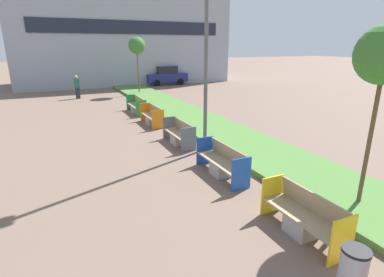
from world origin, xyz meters
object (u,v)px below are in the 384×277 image
Objects in this scene: bench_green_frame at (137,107)px; street_lamp_post at (206,33)px; bench_grey_frame at (179,135)px; pedestrian_walking at (77,87)px; bench_orange_frame at (152,117)px; litter_bin at (352,275)px; parked_car_distant at (166,75)px; bench_blue_frame at (222,164)px; bench_yellow_frame at (303,219)px; sapling_tree_far at (137,46)px.

street_lamp_post is (0.61, -7.61, 3.89)m from bench_green_frame.
pedestrian_walking is (-2.71, 13.40, 0.52)m from bench_grey_frame.
pedestrian_walking is (-2.71, 9.87, 0.52)m from bench_orange_frame.
bench_grey_frame is 8.40m from litter_bin.
street_lamp_post reaches higher than parked_car_distant.
bench_green_frame is (0.00, 9.94, 0.00)m from bench_blue_frame.
bench_green_frame is 0.53× the size of parked_car_distant.
pedestrian_walking is 0.41× the size of parked_car_distant.
bench_blue_frame reaches higher than litter_bin.
bench_yellow_frame is 3.36m from bench_blue_frame.
bench_grey_frame is at bearing -90.03° from bench_green_frame.
bench_green_frame is 2.41× the size of litter_bin.
street_lamp_post reaches higher than litter_bin.
street_lamp_post reaches higher than bench_yellow_frame.
pedestrian_walking is at bearing 97.66° from bench_yellow_frame.
bench_orange_frame is 11.93m from litter_bin.
parked_car_distant is at bearing 71.22° from bench_grey_frame.
bench_orange_frame is at bearing 90.00° from bench_grey_frame.
bench_blue_frame is 1.10× the size of bench_orange_frame.
bench_blue_frame is 2.35× the size of litter_bin.
sapling_tree_far is (2.07, 20.23, 3.46)m from bench_yellow_frame.
bench_yellow_frame is 0.44× the size of sapling_tree_far.
street_lamp_post reaches higher than sapling_tree_far.
parked_car_distant is at bearing 75.55° from litter_bin.
sapling_tree_far is (2.07, 6.94, 3.45)m from bench_green_frame.
bench_green_frame is at bearing 87.57° from litter_bin.
parked_car_distant is (6.32, 25.35, 0.55)m from bench_yellow_frame.
bench_yellow_frame is at bearing -90.01° from bench_green_frame.
bench_grey_frame is 2.12× the size of litter_bin.
sapling_tree_far is (2.70, 21.86, 3.35)m from litter_bin.
bench_blue_frame is at bearing -90.00° from bench_green_frame.
bench_orange_frame is 10.74m from sapling_tree_far.
litter_bin is 22.28m from sapling_tree_far.
litter_bin is 0.21× the size of sapling_tree_far.
bench_orange_frame and bench_green_frame have the same top height.
bench_grey_frame and bench_orange_frame have the same top height.
street_lamp_post is (0.61, 5.68, 3.89)m from bench_yellow_frame.
parked_car_distant is at bearing 73.81° from street_lamp_post.
bench_green_frame is at bearing -68.43° from pedestrian_walking.
bench_yellow_frame is 0.99× the size of bench_orange_frame.
street_lamp_post reaches higher than bench_grey_frame.
bench_yellow_frame is 6.92m from street_lamp_post.
bench_green_frame is (0.00, 6.54, 0.01)m from bench_grey_frame.
bench_yellow_frame is 0.88× the size of bench_green_frame.
pedestrian_walking is (-2.71, 16.80, 0.51)m from bench_blue_frame.
bench_blue_frame is at bearing 89.95° from bench_yellow_frame.
bench_blue_frame is 5.02m from litter_bin.
bench_orange_frame is (0.00, 10.28, 0.00)m from bench_yellow_frame.
parked_car_distant is at bearing 73.97° from bench_blue_frame.
bench_yellow_frame is 2.11× the size of litter_bin.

